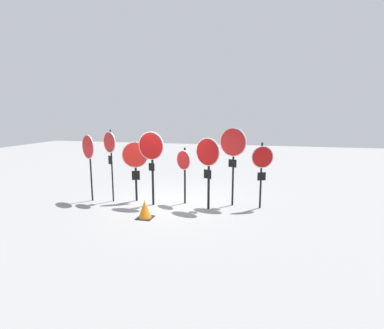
# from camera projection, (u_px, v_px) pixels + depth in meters

# --- Properties ---
(ground_plane) EXTENTS (40.00, 40.00, 0.00)m
(ground_plane) POSITION_uv_depth(u_px,v_px,m) (170.00, 204.00, 10.21)
(ground_plane) COLOR gray
(stop_sign_0) EXTENTS (0.72, 0.47, 2.32)m
(stop_sign_0) POSITION_uv_depth(u_px,v_px,m) (88.00, 151.00, 10.26)
(stop_sign_0) COLOR black
(stop_sign_0) RESTS_ON ground
(stop_sign_1) EXTENTS (0.64, 0.38, 2.49)m
(stop_sign_1) POSITION_uv_depth(u_px,v_px,m) (110.00, 148.00, 10.15)
(stop_sign_1) COLOR black
(stop_sign_1) RESTS_ON ground
(stop_sign_2) EXTENTS (0.85, 0.38, 2.10)m
(stop_sign_2) POSITION_uv_depth(u_px,v_px,m) (135.00, 160.00, 10.27)
(stop_sign_2) COLOR black
(stop_sign_2) RESTS_ON ground
(stop_sign_3) EXTENTS (0.92, 0.20, 2.47)m
(stop_sign_3) POSITION_uv_depth(u_px,v_px,m) (151.00, 152.00, 9.76)
(stop_sign_3) COLOR black
(stop_sign_3) RESTS_ON ground
(stop_sign_4) EXTENTS (0.57, 0.38, 1.92)m
(stop_sign_4) POSITION_uv_depth(u_px,v_px,m) (184.00, 165.00, 10.00)
(stop_sign_4) COLOR black
(stop_sign_4) RESTS_ON ground
(stop_sign_5) EXTENTS (0.82, 0.40, 2.30)m
(stop_sign_5) POSITION_uv_depth(u_px,v_px,m) (208.00, 159.00, 9.34)
(stop_sign_5) COLOR black
(stop_sign_5) RESTS_ON ground
(stop_sign_6) EXTENTS (0.89, 0.35, 2.59)m
(stop_sign_6) POSITION_uv_depth(u_px,v_px,m) (233.00, 149.00, 9.68)
(stop_sign_6) COLOR black
(stop_sign_6) RESTS_ON ground
(stop_sign_7) EXTENTS (0.68, 0.27, 2.14)m
(stop_sign_7) POSITION_uv_depth(u_px,v_px,m) (262.00, 163.00, 9.45)
(stop_sign_7) COLOR black
(stop_sign_7) RESTS_ON ground
(traffic_cone_0) EXTENTS (0.46, 0.46, 0.53)m
(traffic_cone_0) POSITION_uv_depth(u_px,v_px,m) (145.00, 209.00, 8.76)
(traffic_cone_0) COLOR black
(traffic_cone_0) RESTS_ON ground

